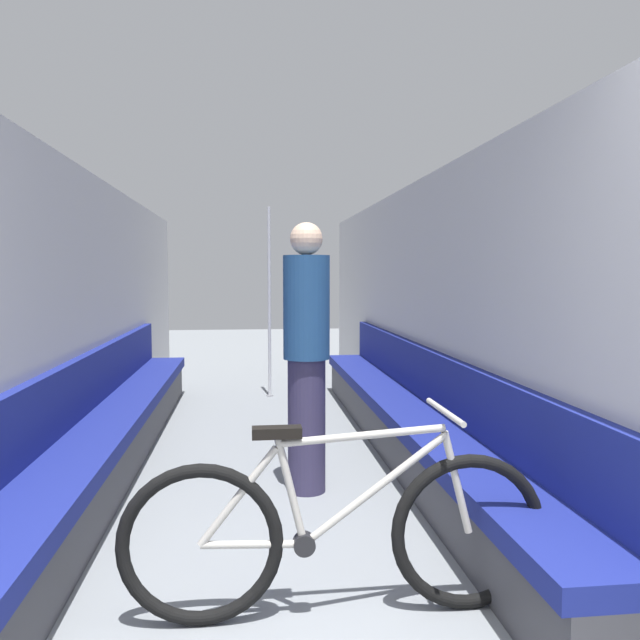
{
  "coord_description": "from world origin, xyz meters",
  "views": [
    {
      "loc": [
        -0.11,
        -1.04,
        1.42
      ],
      "look_at": [
        0.23,
        1.87,
        1.21
      ],
      "focal_mm": 35.0,
      "sensor_mm": 36.0,
      "label": 1
    }
  ],
  "objects": [
    {
      "name": "wall_left",
      "position": [
        -1.37,
        3.53,
        1.11
      ],
      "size": [
        0.1,
        10.26,
        2.21
      ],
      "primitive_type": "cube",
      "color": "#B2B2B7",
      "rests_on": "ground"
    },
    {
      "name": "wall_right",
      "position": [
        1.37,
        3.53,
        1.11
      ],
      "size": [
        0.1,
        10.26,
        2.21
      ],
      "primitive_type": "cube",
      "color": "#B2B2B7",
      "rests_on": "ground"
    },
    {
      "name": "passenger_standing",
      "position": [
        0.26,
        2.94,
        0.91
      ],
      "size": [
        0.3,
        0.3,
        1.75
      ],
      "rotation": [
        0.0,
        0.0,
        -2.68
      ],
      "color": "#332D4C",
      "rests_on": "ground"
    },
    {
      "name": "grab_pole_near",
      "position": [
        0.13,
        6.16,
        1.07
      ],
      "size": [
        0.08,
        0.08,
        2.19
      ],
      "color": "gray",
      "rests_on": "ground"
    },
    {
      "name": "bench_seat_row_left",
      "position": [
        -1.12,
        3.61,
        0.28
      ],
      "size": [
        0.45,
        5.7,
        0.84
      ],
      "color": "#3D3D42",
      "rests_on": "ground"
    },
    {
      "name": "bicycle",
      "position": [
        0.25,
        1.43,
        0.36
      ],
      "size": [
        1.79,
        0.46,
        0.87
      ],
      "rotation": [
        0.0,
        0.0,
        0.04
      ],
      "color": "black",
      "rests_on": "ground"
    },
    {
      "name": "bench_seat_row_right",
      "position": [
        1.12,
        3.61,
        0.28
      ],
      "size": [
        0.45,
        5.7,
        0.84
      ],
      "color": "#3D3D42",
      "rests_on": "ground"
    }
  ]
}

